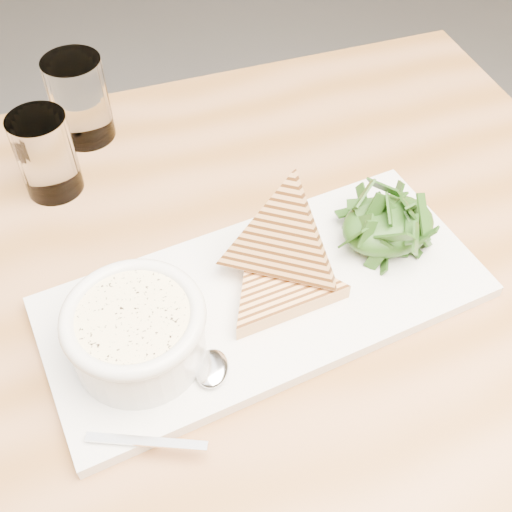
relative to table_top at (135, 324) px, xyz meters
name	(u,v)px	position (x,y,z in m)	size (l,w,h in m)	color
table_top	(135,324)	(0.00, 0.00, 0.00)	(1.13, 0.76, 0.04)	#A26B41
table_leg_br	(351,217)	(0.52, 0.33, -0.38)	(0.06, 0.06, 0.72)	#A26B41
platter	(265,297)	(0.13, -0.05, 0.03)	(0.44, 0.20, 0.01)	silver
soup_bowl	(138,337)	(-0.01, -0.06, 0.06)	(0.12, 0.12, 0.05)	silver
soup	(133,318)	(-0.01, -0.06, 0.09)	(0.10, 0.10, 0.01)	#FDE7A9
bowl_rim	(133,317)	(-0.01, -0.06, 0.09)	(0.13, 0.13, 0.01)	silver
sandwich_flat	(279,287)	(0.14, -0.05, 0.04)	(0.14, 0.14, 0.02)	tan
sandwich_lean	(282,241)	(0.15, -0.03, 0.08)	(0.14, 0.14, 0.08)	tan
salad_base	(388,225)	(0.28, -0.04, 0.05)	(0.10, 0.08, 0.04)	black
arugula_pile	(389,220)	(0.28, -0.04, 0.06)	(0.11, 0.10, 0.05)	#2C5719
spoon_bowl	(212,368)	(0.04, -0.11, 0.04)	(0.03, 0.04, 0.01)	silver
spoon_handle	(146,441)	(-0.04, -0.14, 0.04)	(0.10, 0.01, 0.00)	silver
glass_near	(46,155)	(-0.02, 0.22, 0.07)	(0.07, 0.07, 0.10)	white
glass_far	(80,100)	(0.04, 0.29, 0.07)	(0.07, 0.07, 0.11)	white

